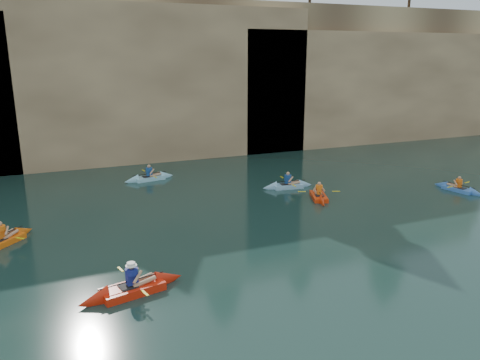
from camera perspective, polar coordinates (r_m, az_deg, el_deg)
name	(u,v)px	position (r m, az deg, el deg)	size (l,w,h in m)	color
ground	(252,315)	(14.72, 1.49, -16.11)	(160.00, 160.00, 0.00)	black
cliff	(109,74)	(41.86, -15.64, 12.30)	(70.00, 16.00, 12.00)	tan
cliff_slab_center	(152,82)	(34.90, -10.73, 11.65)	(24.00, 2.40, 11.40)	tan
cliff_slab_east	(378,86)	(43.66, 16.45, 10.92)	(26.00, 2.40, 9.84)	tan
sea_cave_center	(69,146)	(34.02, -20.11, 3.95)	(3.50, 1.00, 3.20)	black
sea_cave_east	(256,125)	(37.11, 2.00, 6.73)	(5.00, 1.00, 4.50)	black
main_kayaker	(133,288)	(16.18, -12.96, -12.73)	(3.72, 2.41, 1.35)	red
kayaker_orange	(2,241)	(21.89, -27.02, -6.61)	(2.79, 2.90, 1.25)	orange
kayaker_ltblue_near	(288,185)	(27.68, 5.83, -0.67)	(3.15, 2.39, 1.22)	#83B7DC
kayaker_red_far	(319,196)	(25.92, 9.58, -1.92)	(2.18, 3.21, 1.16)	red
kayaker_ltblue_mid	(149,178)	(29.82, -10.98, 0.27)	(3.32, 2.41, 1.23)	#8CCFEA
kayaker_blue_east	(458,189)	(29.74, 25.06, -0.97)	(2.14, 3.14, 1.09)	#3B70C8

